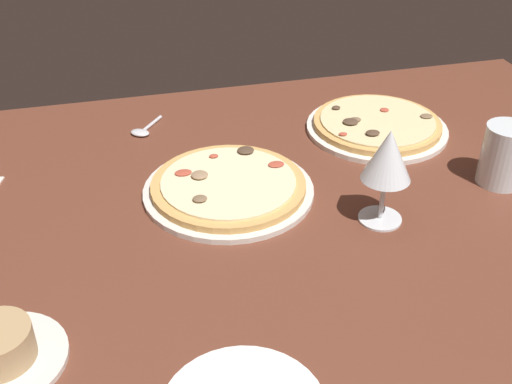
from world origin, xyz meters
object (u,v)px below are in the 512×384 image
object	(u,v)px
pizza_main	(228,187)
wine_glass_near	(388,158)
pizza_side	(377,125)
spoon	(143,131)
water_glass	(503,159)

from	to	relation	value
pizza_main	wine_glass_near	xyz separation A→B (cm)	(-22.36, 13.91, 10.47)
pizza_side	spoon	distance (cm)	47.84
wine_glass_near	pizza_main	bearing A→B (deg)	-31.90
pizza_side	spoon	bearing A→B (deg)	-13.23
spoon	water_glass	bearing A→B (deg)	149.87
pizza_side	wine_glass_near	world-z (taller)	wine_glass_near
pizza_side	water_glass	world-z (taller)	water_glass
pizza_side	pizza_main	bearing A→B (deg)	24.12
spoon	wine_glass_near	bearing A→B (deg)	130.64
pizza_main	spoon	size ratio (longest dim) A/B	3.29
pizza_side	water_glass	distance (cm)	27.42
wine_glass_near	water_glass	size ratio (longest dim) A/B	1.49
pizza_side	water_glass	xyz separation A→B (cm)	(-13.22, 23.75, 3.59)
wine_glass_near	water_glass	bearing A→B (deg)	-167.58
spoon	pizza_main	bearing A→B (deg)	114.83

